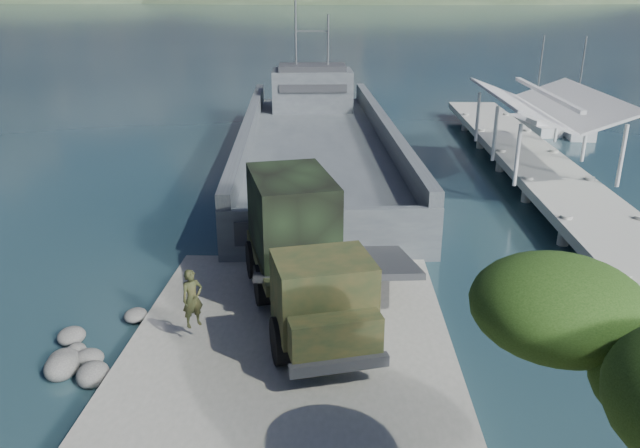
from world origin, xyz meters
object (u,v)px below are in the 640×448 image
(landing_craft, at_px, (317,153))
(sailboat_far, at_px, (534,126))
(military_truck, at_px, (301,250))
(soldier, at_px, (193,310))
(sailboat_near, at_px, (574,129))
(pier, at_px, (544,160))

(landing_craft, relative_size, sailboat_far, 4.85)
(landing_craft, bearing_deg, military_truck, -93.57)
(sailboat_far, bearing_deg, soldier, -131.46)
(soldier, bearing_deg, sailboat_near, 16.40)
(pier, relative_size, sailboat_near, 5.80)
(sailboat_near, bearing_deg, pier, -110.18)
(soldier, bearing_deg, landing_craft, 43.99)
(sailboat_far, bearing_deg, landing_craft, -156.78)
(landing_craft, xyz_separation_m, soldier, (-2.93, -21.92, 0.55))
(pier, distance_m, sailboat_near, 15.77)
(military_truck, xyz_separation_m, soldier, (-3.20, -2.09, -1.16))
(pier, distance_m, soldier, 24.02)
(pier, height_order, sailboat_far, sailboat_far)
(pier, bearing_deg, soldier, -131.71)
(soldier, distance_m, sailboat_far, 38.81)
(pier, height_order, military_truck, pier)
(soldier, bearing_deg, military_truck, -5.30)
(landing_craft, height_order, sailboat_near, landing_craft)
(landing_craft, bearing_deg, pier, -21.35)
(military_truck, height_order, soldier, military_truck)
(landing_craft, bearing_deg, soldier, -101.98)
(pier, bearing_deg, sailboat_far, 75.54)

